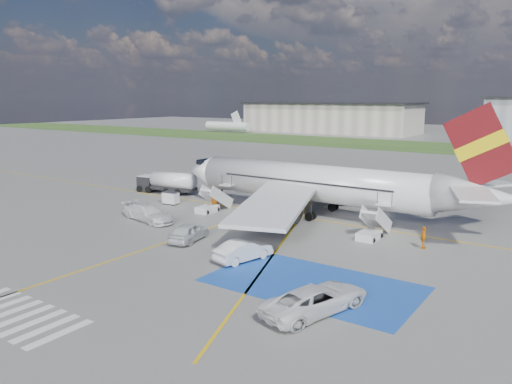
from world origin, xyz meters
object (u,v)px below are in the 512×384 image
(fuel_tanker, at_px, (167,184))
(van_white_b, at_px, (147,210))
(van_white_a, at_px, (316,295))
(airliner, at_px, (323,184))
(gpu_cart, at_px, (171,199))
(car_silver_a, at_px, (189,232))
(car_silver_b, at_px, (243,250))

(fuel_tanker, distance_m, van_white_b, 14.57)
(van_white_a, bearing_deg, airliner, -48.00)
(gpu_cart, bearing_deg, car_silver_a, -47.11)
(fuel_tanker, distance_m, car_silver_a, 22.64)
(gpu_cart, relative_size, car_silver_b, 0.39)
(airliner, xyz_separation_m, car_silver_a, (-5.21, -15.09, -2.59))
(airliner, relative_size, car_silver_a, 7.80)
(fuel_tanker, distance_m, van_white_a, 39.47)
(car_silver_a, height_order, van_white_a, van_white_a)
(car_silver_a, bearing_deg, gpu_cart, -53.22)
(airliner, bearing_deg, gpu_cart, -163.81)
(airliner, bearing_deg, van_white_b, -138.70)
(car_silver_a, relative_size, van_white_a, 0.85)
(van_white_b, bearing_deg, airliner, -36.39)
(van_white_a, relative_size, van_white_b, 1.03)
(gpu_cart, bearing_deg, fuel_tanker, 130.92)
(fuel_tanker, relative_size, van_white_b, 1.55)
(fuel_tanker, height_order, van_white_a, fuel_tanker)
(airliner, xyz_separation_m, van_white_b, (-13.64, -11.98, -2.33))
(airliner, relative_size, van_white_a, 6.60)
(van_white_a, xyz_separation_m, van_white_b, (-24.39, 9.80, 0.02))
(gpu_cart, relative_size, van_white_b, 0.35)
(gpu_cart, height_order, van_white_b, van_white_b)
(car_silver_a, distance_m, van_white_b, 8.99)
(van_white_a, bearing_deg, car_silver_a, -7.03)
(car_silver_b, relative_size, van_white_b, 0.89)
(gpu_cart, bearing_deg, airliner, 9.21)
(fuel_tanker, height_order, gpu_cart, fuel_tanker)
(car_silver_a, xyz_separation_m, van_white_a, (15.96, -6.70, 0.24))
(car_silver_a, bearing_deg, van_white_b, -33.32)
(gpu_cart, distance_m, van_white_b, 7.85)
(gpu_cart, xyz_separation_m, van_white_b, (3.55, -6.99, 0.40))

